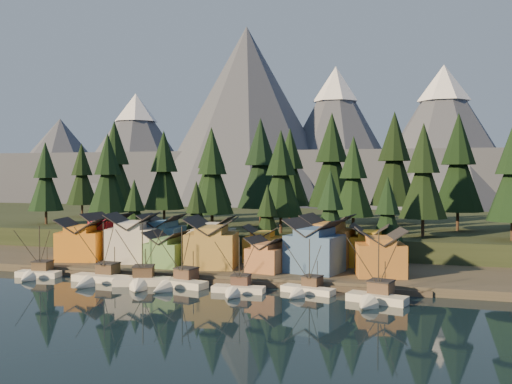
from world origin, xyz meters
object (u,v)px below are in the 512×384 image
(boat_1, at_px, (98,271))
(boat_3, at_px, (176,275))
(house_back_0, at_px, (107,233))
(house_front_0, at_px, (81,238))
(boat_5, at_px, (305,283))
(boat_0, at_px, (36,266))
(boat_6, at_px, (375,288))
(boat_2, at_px, (141,273))
(boat_4, at_px, (237,282))
(house_back_1, at_px, (162,235))
(house_front_1, at_px, (133,236))

(boat_1, relative_size, boat_3, 1.05)
(house_back_0, bearing_deg, house_front_0, -99.82)
(boat_5, height_order, house_back_0, house_back_0)
(boat_0, distance_m, boat_6, 64.54)
(boat_0, bearing_deg, boat_2, -11.14)
(boat_1, bearing_deg, house_back_0, 119.42)
(boat_2, height_order, boat_4, boat_2)
(house_back_1, bearing_deg, house_front_1, -125.81)
(boat_6, bearing_deg, boat_4, -167.09)
(boat_6, bearing_deg, house_front_1, 175.90)
(boat_6, xyz_separation_m, house_back_1, (-48.08, 24.11, 4.09))
(boat_2, bearing_deg, boat_5, -14.73)
(boat_4, bearing_deg, boat_1, 174.67)
(boat_3, relative_size, house_back_0, 1.25)
(boat_4, height_order, boat_6, boat_6)
(boat_1, height_order, house_front_0, boat_1)
(boat_6, distance_m, house_front_1, 55.09)
(house_front_1, bearing_deg, boat_3, -55.48)
(house_back_0, bearing_deg, boat_2, -43.80)
(boat_1, bearing_deg, boat_4, -0.61)
(boat_2, xyz_separation_m, house_front_0, (-22.41, 15.00, 3.80))
(boat_4, bearing_deg, boat_5, 11.71)
(boat_5, bearing_deg, boat_4, -150.01)
(boat_6, distance_m, house_back_1, 53.94)
(boat_2, distance_m, boat_4, 18.26)
(boat_4, bearing_deg, house_back_1, 134.49)
(boat_6, bearing_deg, boat_3, -168.66)
(boat_2, relative_size, house_back_0, 1.29)
(boat_4, bearing_deg, house_front_1, 146.64)
(boat_2, relative_size, boat_6, 1.01)
(boat_4, relative_size, boat_5, 1.02)
(house_back_0, bearing_deg, boat_0, -93.94)
(house_back_0, relative_size, house_back_1, 1.00)
(boat_4, relative_size, house_front_0, 0.97)
(boat_0, distance_m, house_front_1, 20.06)
(boat_4, xyz_separation_m, house_front_0, (-40.65, 15.67, 4.22))
(boat_1, height_order, house_back_1, house_back_1)
(boat_0, xyz_separation_m, boat_6, (64.46, -3.02, 0.22))
(boat_4, height_order, house_front_0, house_front_0)
(boat_1, xyz_separation_m, boat_6, (50.21, -2.01, 0.21))
(boat_3, bearing_deg, house_front_1, 150.47)
(boat_0, relative_size, boat_6, 0.91)
(house_front_0, height_order, house_back_0, house_back_0)
(house_front_0, distance_m, house_back_1, 17.16)
(house_back_1, bearing_deg, boat_1, -99.49)
(boat_6, xyz_separation_m, house_front_1, (-51.90, 17.96, 4.38))
(boat_2, distance_m, boat_6, 41.08)
(boat_1, relative_size, house_front_0, 1.17)
(boat_6, xyz_separation_m, house_back_0, (-61.67, 23.96, 4.08))
(boat_5, bearing_deg, house_back_1, 166.06)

